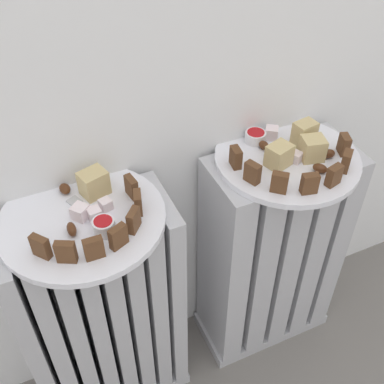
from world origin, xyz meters
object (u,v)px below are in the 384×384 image
Objects in this scene: plate_right at (287,158)px; plate_left at (82,219)px; jam_bowl_left at (104,226)px; fork at (85,209)px; jam_bowl_right at (255,136)px; radiator_right at (271,255)px; radiator_left at (104,317)px.

plate_left is at bearing 180.00° from plate_right.
jam_bowl_left is (-0.38, -0.05, 0.02)m from plate_right.
plate_left is at bearing 116.86° from jam_bowl_left.
fork is (0.01, 0.01, 0.01)m from plate_left.
jam_bowl_right is at bearing 8.63° from fork.
fork is at bearing 178.22° from radiator_right.
jam_bowl_left is (0.03, -0.05, 0.02)m from plate_left.
plate_right is 6.74× the size of jam_bowl_right.
plate_left is 1.00× the size of plate_right.
jam_bowl_left is 0.38× the size of fork.
jam_bowl_left is at bearing -76.21° from fork.
fork is (-0.40, 0.01, 0.01)m from plate_right.
radiator_right is 0.50m from fork.
plate_left and plate_right have the same top height.
jam_bowl_left is at bearing -161.34° from jam_bowl_right.
plate_right is at bearing 7.47° from jam_bowl_left.
radiator_right is 13.26× the size of jam_bowl_right.
jam_bowl_right is at bearing 10.24° from plate_left.
radiator_right is at bearing -90.00° from plate_right.
plate_left is at bearing -129.20° from fork.
plate_right is (0.41, 0.00, 0.29)m from radiator_left.
jam_bowl_left reaches higher than fork.
fork reaches higher than radiator_right.
fork is (-0.02, 0.06, -0.01)m from jam_bowl_left.
fork is at bearing 50.80° from plate_left.
radiator_right is 0.29m from plate_right.
radiator_left is at bearing 116.86° from jam_bowl_left.
jam_bowl_right is (0.35, 0.12, -0.00)m from jam_bowl_left.
jam_bowl_left reaches higher than plate_right.
jam_bowl_right is (0.37, 0.07, 0.31)m from radiator_left.
jam_bowl_left reaches higher than plate_left.
plate_right is 7.72× the size of jam_bowl_left.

